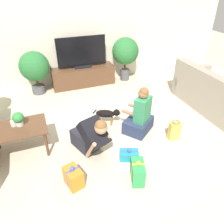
% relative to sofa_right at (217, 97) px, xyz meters
% --- Properties ---
extents(ground_plane, '(16.00, 16.00, 0.00)m').
position_rel_sofa_right_xyz_m(ground_plane, '(-2.38, -0.19, -0.30)').
color(ground_plane, beige).
extents(wall_back, '(8.40, 0.06, 2.60)m').
position_rel_sofa_right_xyz_m(wall_back, '(-2.38, 2.44, 1.00)').
color(wall_back, beige).
rests_on(wall_back, ground_plane).
extents(sofa_right, '(0.94, 1.96, 0.86)m').
position_rel_sofa_right_xyz_m(sofa_right, '(0.00, 0.00, 0.00)').
color(sofa_right, gray).
rests_on(sofa_right, ground_plane).
extents(coffee_table, '(0.86, 0.58, 0.48)m').
position_rel_sofa_right_xyz_m(coffee_table, '(-3.85, 0.03, 0.12)').
color(coffee_table, brown).
rests_on(coffee_table, ground_plane).
extents(tv_console, '(1.56, 0.43, 0.48)m').
position_rel_sofa_right_xyz_m(tv_console, '(-2.29, 2.16, -0.06)').
color(tv_console, brown).
rests_on(tv_console, ground_plane).
extents(tv, '(1.20, 0.20, 0.75)m').
position_rel_sofa_right_xyz_m(tv, '(-2.29, 2.16, 0.52)').
color(tv, black).
rests_on(tv, tv_console).
extents(potted_plant_back_left, '(0.67, 0.67, 1.01)m').
position_rel_sofa_right_xyz_m(potted_plant_back_left, '(-3.42, 2.11, 0.34)').
color(potted_plant_back_left, '#4C4C51').
rests_on(potted_plant_back_left, ground_plane).
extents(potted_plant_back_right, '(0.68, 0.68, 1.12)m').
position_rel_sofa_right_xyz_m(potted_plant_back_right, '(-1.16, 2.11, 0.45)').
color(potted_plant_back_right, '#4C4C51').
rests_on(potted_plant_back_right, ground_plane).
extents(person_kneeling, '(0.55, 0.80, 0.75)m').
position_rel_sofa_right_xyz_m(person_kneeling, '(-2.82, -0.36, 0.03)').
color(person_kneeling, '#23232D').
rests_on(person_kneeling, ground_plane).
extents(person_sitting, '(0.66, 0.63, 0.88)m').
position_rel_sofa_right_xyz_m(person_sitting, '(-1.84, -0.12, 0.01)').
color(person_sitting, '#283351').
rests_on(person_sitting, ground_plane).
extents(dog, '(0.49, 0.30, 0.33)m').
position_rel_sofa_right_xyz_m(dog, '(-2.30, 0.28, -0.07)').
color(dog, black).
rests_on(dog, ground_plane).
extents(gift_box_a, '(0.26, 0.35, 0.35)m').
position_rel_sofa_right_xyz_m(gift_box_a, '(-2.38, -1.13, -0.15)').
color(gift_box_a, '#2D934C').
rests_on(gift_box_a, ground_plane).
extents(gift_box_b, '(0.25, 0.31, 0.34)m').
position_rel_sofa_right_xyz_m(gift_box_b, '(-3.22, -0.90, -0.16)').
color(gift_box_b, orange).
rests_on(gift_box_b, ground_plane).
extents(gift_box_c, '(0.33, 0.27, 0.20)m').
position_rel_sofa_right_xyz_m(gift_box_c, '(-2.31, -0.72, -0.23)').
color(gift_box_c, teal).
rests_on(gift_box_c, ground_plane).
extents(gift_bag_a, '(0.20, 0.14, 0.36)m').
position_rel_sofa_right_xyz_m(gift_bag_a, '(-1.39, -0.54, -0.13)').
color(gift_bag_a, '#E5B74C').
rests_on(gift_bag_a, ground_plane).
extents(mug, '(0.12, 0.08, 0.09)m').
position_rel_sofa_right_xyz_m(mug, '(-3.89, 0.11, 0.22)').
color(mug, silver).
rests_on(mug, coffee_table).
extents(tabletop_plant, '(0.17, 0.17, 0.22)m').
position_rel_sofa_right_xyz_m(tabletop_plant, '(-3.81, 0.09, 0.30)').
color(tabletop_plant, beige).
rests_on(tabletop_plant, coffee_table).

